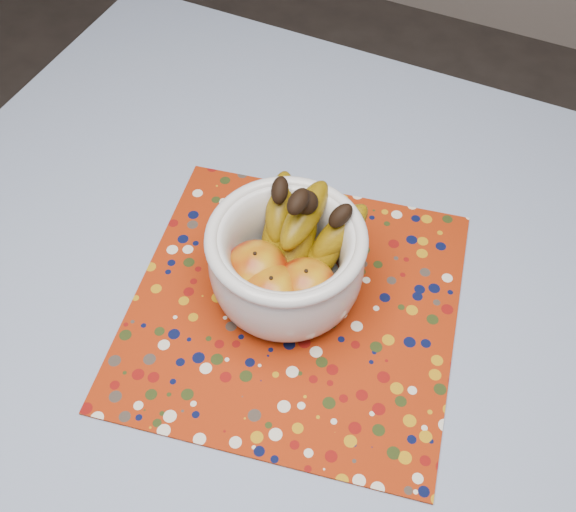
{
  "coord_description": "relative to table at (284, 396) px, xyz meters",
  "views": [
    {
      "loc": [
        0.18,
        -0.36,
        1.54
      ],
      "look_at": [
        -0.05,
        0.11,
        0.84
      ],
      "focal_mm": 42.0,
      "sensor_mm": 36.0,
      "label": 1
    }
  ],
  "objects": [
    {
      "name": "tablecloth",
      "position": [
        0.0,
        0.0,
        0.08
      ],
      "size": [
        1.32,
        1.32,
        0.01
      ],
      "primitive_type": "cube",
      "color": "#637DA5",
      "rests_on": "table"
    },
    {
      "name": "table",
      "position": [
        0.0,
        0.0,
        0.0
      ],
      "size": [
        1.2,
        1.2,
        0.75
      ],
      "color": "brown",
      "rests_on": "ground"
    },
    {
      "name": "placemat",
      "position": [
        -0.03,
        0.09,
        0.09
      ],
      "size": [
        0.51,
        0.51,
        0.0
      ],
      "primitive_type": "cube",
      "rotation": [
        0.0,
        0.0,
        0.19
      ],
      "color": "maroon",
      "rests_on": "tablecloth"
    },
    {
      "name": "fruit_bowl",
      "position": [
        -0.05,
        0.12,
        0.16
      ],
      "size": [
        0.22,
        0.22,
        0.18
      ],
      "color": "silver",
      "rests_on": "placemat"
    }
  ]
}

